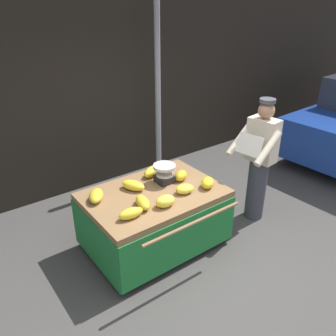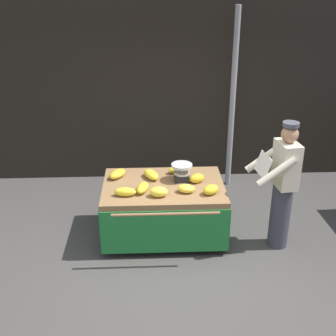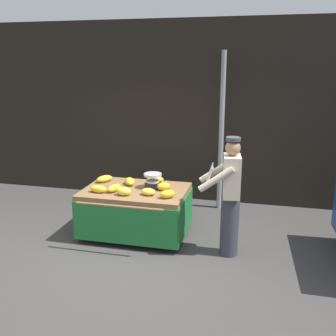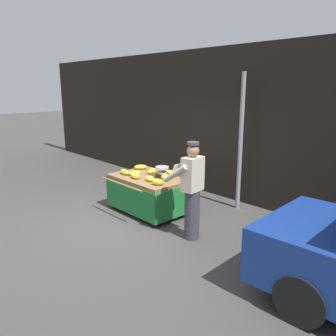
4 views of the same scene
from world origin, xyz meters
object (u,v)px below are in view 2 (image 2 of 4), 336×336
weighing_scale (182,172)px  banana_bunch_6 (117,174)px  banana_bunch_3 (159,192)px  street_pole (233,102)px  banana_bunch_2 (186,189)px  banana_bunch_7 (178,169)px  banana_bunch_5 (151,175)px  banana_bunch_4 (211,190)px  banana_bunch_1 (125,192)px  vendor_person (282,186)px  banana_cart (164,199)px  banana_bunch_8 (197,178)px  banana_bunch_0 (142,188)px

weighing_scale → banana_bunch_6: 0.88m
banana_bunch_3 → banana_bunch_6: bearing=133.7°
street_pole → banana_bunch_3: bearing=-123.3°
banana_bunch_2 → banana_bunch_7: (-0.06, 0.59, 0.01)m
banana_bunch_3 → banana_bunch_5: banana_bunch_3 is taller
banana_bunch_3 → banana_bunch_4: (0.66, 0.04, -0.00)m
street_pole → banana_bunch_1: bearing=-132.0°
weighing_scale → street_pole: bearing=57.4°
street_pole → banana_bunch_7: bearing=-128.5°
banana_bunch_3 → vendor_person: bearing=0.3°
weighing_scale → banana_bunch_7: 0.24m
street_pole → weighing_scale: 1.77m
banana_cart → banana_bunch_4: (0.59, -0.29, 0.27)m
banana_bunch_2 → vendor_person: bearing=-4.1°
banana_cart → banana_bunch_7: size_ratio=5.67×
street_pole → banana_bunch_8: (-0.71, -1.49, -0.62)m
banana_bunch_0 → banana_bunch_4: 0.87m
banana_bunch_1 → vendor_person: vendor_person is taller
street_pole → banana_bunch_2: (-0.87, -1.77, -0.63)m
banana_cart → banana_bunch_2: 0.45m
banana_bunch_7 → weighing_scale: bearing=-82.8°
banana_bunch_0 → banana_bunch_5: same height
banana_bunch_1 → banana_bunch_5: banana_bunch_1 is taller
weighing_scale → banana_bunch_4: (0.34, -0.41, -0.06)m
banana_bunch_2 → banana_bunch_3: size_ratio=0.97×
banana_bunch_3 → banana_cart: bearing=77.8°
banana_cart → banana_bunch_4: banana_bunch_4 is taller
vendor_person → street_pole: bearing=100.2°
weighing_scale → banana_bunch_7: size_ratio=0.98×
banana_bunch_1 → banana_bunch_7: (0.71, 0.65, 0.00)m
banana_bunch_2 → vendor_person: (1.21, -0.09, 0.05)m
banana_bunch_1 → banana_bunch_2: (0.77, 0.06, -0.00)m
banana_bunch_6 → weighing_scale: bearing=-8.1°
weighing_scale → banana_bunch_1: (-0.74, -0.42, -0.06)m
banana_cart → banana_bunch_1: bearing=-149.2°
banana_bunch_1 → banana_bunch_7: banana_bunch_7 is taller
banana_bunch_8 → vendor_person: vendor_person is taller
weighing_scale → banana_bunch_3: 0.55m
banana_bunch_6 → banana_bunch_7: banana_bunch_7 is taller
banana_bunch_4 → vendor_person: bearing=-1.8°
banana_bunch_7 → banana_bunch_0: bearing=-132.1°
street_pole → banana_bunch_5: 1.97m
banana_bunch_7 → banana_bunch_1: bearing=-137.4°
banana_bunch_5 → banana_bunch_1: bearing=-123.9°
banana_bunch_0 → banana_cart: bearing=34.2°
weighing_scale → banana_bunch_1: bearing=-150.6°
banana_bunch_8 → banana_bunch_6: bearing=169.2°
banana_bunch_8 → banana_bunch_2: bearing=-120.8°
banana_bunch_2 → weighing_scale: bearing=95.3°
banana_bunch_0 → banana_bunch_7: bearing=47.9°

